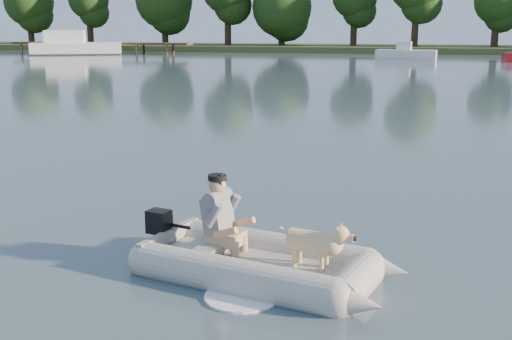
% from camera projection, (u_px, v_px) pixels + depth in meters
% --- Properties ---
extents(water, '(160.00, 160.00, 0.00)m').
position_uv_depth(water, '(225.00, 280.00, 7.32)').
color(water, slate).
rests_on(water, ground).
extents(shore_bank, '(160.00, 12.00, 0.70)m').
position_uv_depth(shore_bank, '(377.00, 49.00, 66.38)').
color(shore_bank, '#47512D').
rests_on(shore_bank, water).
extents(dock, '(18.00, 2.00, 1.04)m').
position_uv_depth(dock, '(101.00, 48.00, 62.05)').
color(dock, '#4C331E').
rests_on(dock, water).
extents(dinghy, '(4.96, 4.22, 1.22)m').
position_uv_depth(dinghy, '(263.00, 234.00, 7.31)').
color(dinghy, '#9F9F9A').
rests_on(dinghy, water).
extents(man, '(0.75, 0.69, 0.94)m').
position_uv_depth(man, '(219.00, 212.00, 7.58)').
color(man, slate).
rests_on(man, dinghy).
extents(dog, '(0.86, 0.50, 0.54)m').
position_uv_depth(dog, '(311.00, 246.00, 7.10)').
color(dog, tan).
rests_on(dog, dinghy).
extents(outboard_motor, '(0.42, 0.34, 0.69)m').
position_uv_depth(outboard_motor, '(160.00, 235.00, 8.01)').
color(outboard_motor, black).
rests_on(outboard_motor, dinghy).
extents(cabin_cruiser, '(8.98, 5.84, 2.62)m').
position_uv_depth(cabin_cruiser, '(76.00, 42.00, 59.41)').
color(cabin_cruiser, white).
rests_on(cabin_cruiser, water).
extents(motorboat, '(5.12, 2.52, 2.08)m').
position_uv_depth(motorboat, '(406.00, 47.00, 51.59)').
color(motorboat, white).
rests_on(motorboat, water).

